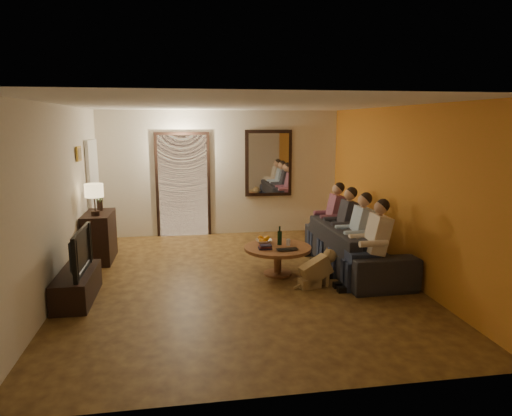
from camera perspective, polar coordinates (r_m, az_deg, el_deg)
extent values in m
cube|color=#3F2511|center=(6.99, -2.06, -9.02)|extent=(5.00, 6.00, 0.01)
cube|color=white|center=(6.59, -2.21, 12.80)|extent=(5.00, 6.00, 0.01)
cube|color=beige|center=(9.62, -4.35, 4.35)|extent=(5.00, 0.02, 2.60)
cube|color=beige|center=(3.77, 3.55, -5.57)|extent=(5.00, 0.02, 2.60)
cube|color=beige|center=(6.83, -23.44, 0.90)|extent=(0.02, 6.00, 2.60)
cube|color=beige|center=(7.40, 17.47, 1.98)|extent=(0.02, 6.00, 2.60)
cube|color=orange|center=(7.39, 17.40, 1.98)|extent=(0.01, 6.00, 2.60)
cube|color=#FFE0A5|center=(9.60, -9.09, 2.73)|extent=(1.00, 0.06, 2.10)
cube|color=black|center=(9.59, -9.09, 2.72)|extent=(1.12, 0.04, 2.22)
cube|color=silver|center=(9.63, -7.58, 1.89)|extent=(0.45, 0.03, 1.70)
cube|color=black|center=(9.70, 1.57, 5.62)|extent=(1.00, 0.05, 1.40)
cube|color=white|center=(9.67, 1.61, 5.60)|extent=(0.86, 0.02, 1.26)
cube|color=white|center=(9.08, -19.59, 1.60)|extent=(0.06, 0.85, 2.04)
cube|color=#B28C33|center=(8.02, -21.29, 6.35)|extent=(0.03, 0.28, 0.24)
cube|color=brown|center=(8.02, -21.18, 6.35)|extent=(0.01, 0.22, 0.18)
cube|color=black|center=(8.30, -18.98, -3.41)|extent=(0.45, 0.94, 0.83)
cube|color=black|center=(6.65, -21.47, -9.07)|extent=(0.45, 1.16, 0.39)
imported|color=black|center=(6.51, -21.76, -5.05)|extent=(1.01, 0.13, 0.58)
imported|color=black|center=(7.59, 12.29, -4.78)|extent=(2.50, 1.02, 0.72)
cylinder|color=brown|center=(7.19, 2.72, -6.56)|extent=(1.33, 1.33, 0.45)
imported|color=white|center=(7.29, 0.99, -4.21)|extent=(0.26, 0.26, 0.06)
cylinder|color=silver|center=(7.20, 4.06, -4.28)|extent=(0.06, 0.06, 0.10)
imported|color=black|center=(6.88, 4.04, -5.31)|extent=(0.34, 0.23, 0.03)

